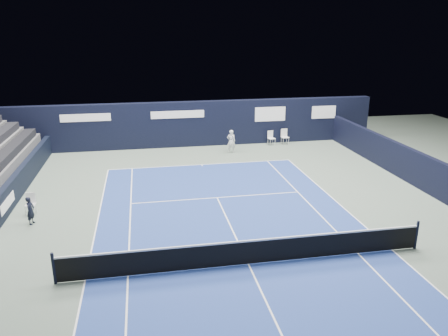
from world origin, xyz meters
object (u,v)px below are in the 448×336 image
Objects in this scene: folding_chair_back_b at (285,135)px; tennis_player at (231,141)px; folding_chair_back_a at (271,137)px; tennis_net at (249,251)px; line_judge_chair at (31,202)px.

tennis_player is at bearing -165.35° from folding_chair_back_b.
tennis_net is at bearing -122.17° from folding_chair_back_a.
folding_chair_back_a is 3.50m from tennis_player.
folding_chair_back_b is 0.08× the size of tennis_net.
tennis_player is (-4.17, -1.49, 0.15)m from folding_chair_back_b.
folding_chair_back_b reaches higher than folding_chair_back_a.
tennis_player is (-3.17, -1.48, 0.20)m from folding_chair_back_a.
tennis_net reaches higher than folding_chair_back_b.
folding_chair_back_b reaches higher than line_judge_chair.
folding_chair_back_b is 17.76m from line_judge_chair.
line_judge_chair is 10.40m from tennis_net.
tennis_net reaches higher than line_judge_chair.
folding_chair_back_b is (1.00, 0.01, 0.05)m from folding_chair_back_a.
folding_chair_back_b is at bearing -12.41° from folding_chair_back_a.
folding_chair_back_b is at bearing 34.86° from line_judge_chair.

